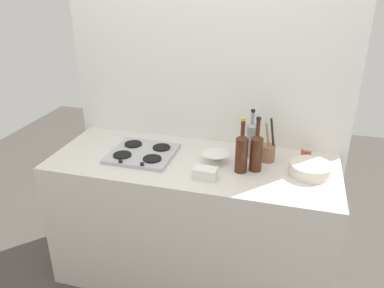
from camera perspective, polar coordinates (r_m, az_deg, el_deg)
ground_plane at (r=2.95m, az=-0.00°, el=-18.36°), size 6.00×6.00×0.00m
counter_block at (r=2.66m, az=-0.00°, el=-11.24°), size 1.80×0.70×0.90m
backsplash_panel at (r=2.67m, az=2.20°, el=5.98°), size 1.90×0.06×2.32m
stovetop_hob at (r=2.52m, az=-7.33°, el=-1.35°), size 0.40×0.38×0.04m
plate_stack at (r=2.37m, az=17.03°, el=-3.56°), size 0.25×0.25×0.07m
wine_bottle_leftmost at (r=2.30m, az=9.45°, el=-1.07°), size 0.08×0.08×0.34m
wine_bottle_mid_left at (r=2.27m, az=7.32°, el=-1.17°), size 0.07×0.07×0.34m
wine_bottle_mid_right at (r=2.47m, az=8.72°, el=0.79°), size 0.07×0.07×0.32m
mixing_bowl at (r=2.41m, az=3.50°, el=-1.94°), size 0.17×0.17×0.06m
butter_dish at (r=2.23m, az=1.95°, el=-4.32°), size 0.14×0.09×0.06m
utensil_crock at (r=2.46m, az=11.09°, el=-1.08°), size 0.10×0.10×0.29m
condiment_jar_front at (r=2.56m, az=7.73°, el=0.07°), size 0.06×0.06×0.11m
condiment_jar_rear at (r=2.54m, az=16.46°, el=-1.35°), size 0.07×0.07×0.08m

